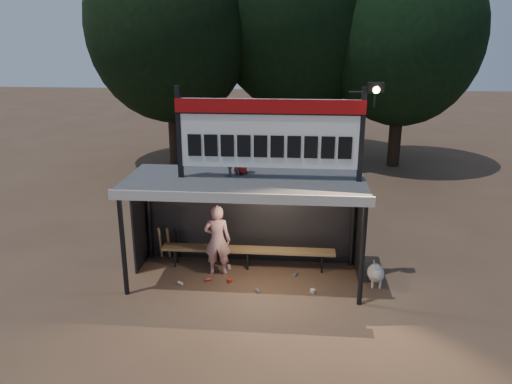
{
  "coord_description": "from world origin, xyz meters",
  "views": [
    {
      "loc": [
        1.11,
        -9.94,
        5.19
      ],
      "look_at": [
        0.2,
        0.4,
        1.9
      ],
      "focal_mm": 35.0,
      "sensor_mm": 36.0,
      "label": 1
    }
  ],
  "objects": [
    {
      "name": "bench",
      "position": [
        0.0,
        0.55,
        0.43
      ],
      "size": [
        4.0,
        0.35,
        0.48
      ],
      "color": "#987448",
      "rests_on": "ground"
    },
    {
      "name": "litter",
      "position": [
        -0.08,
        -0.05,
        0.04
      ],
      "size": [
        2.99,
        1.52,
        0.08
      ],
      "color": "red",
      "rests_on": "ground"
    },
    {
      "name": "dog",
      "position": [
        2.84,
        -0.05,
        0.28
      ],
      "size": [
        0.36,
        0.81,
        0.49
      ],
      "color": "beige",
      "rests_on": "ground"
    },
    {
      "name": "ground",
      "position": [
        0.0,
        0.0,
        0.0
      ],
      "size": [
        80.0,
        80.0,
        0.0
      ],
      "primitive_type": "plane",
      "color": "#4E3627",
      "rests_on": "ground"
    },
    {
      "name": "tree_right",
      "position": [
        5.0,
        10.5,
        5.19
      ],
      "size": [
        6.08,
        6.08,
        8.72
      ],
      "color": "black",
      "rests_on": "ground"
    },
    {
      "name": "child_a",
      "position": [
        -0.33,
        0.22,
        2.77
      ],
      "size": [
        0.54,
        0.48,
        0.9
      ],
      "primitive_type": "imported",
      "rotation": [
        0.0,
        0.0,
        3.54
      ],
      "color": "slate",
      "rests_on": "dugout_shelter"
    },
    {
      "name": "player",
      "position": [
        -0.65,
        0.19,
        0.82
      ],
      "size": [
        0.6,
        0.4,
        1.63
      ],
      "primitive_type": "imported",
      "rotation": [
        0.0,
        0.0,
        3.16
      ],
      "color": "white",
      "rests_on": "ground"
    },
    {
      "name": "scoreboard_assembly",
      "position": [
        0.56,
        -0.01,
        3.32
      ],
      "size": [
        4.1,
        0.27,
        1.99
      ],
      "color": "black",
      "rests_on": "dugout_shelter"
    },
    {
      "name": "child_b",
      "position": [
        -0.12,
        0.36,
        2.74
      ],
      "size": [
        0.48,
        0.42,
        0.84
      ],
      "primitive_type": "imported",
      "rotation": [
        0.0,
        0.0,
        2.7
      ],
      "color": "#B3251B",
      "rests_on": "dugout_shelter"
    },
    {
      "name": "dugout_shelter",
      "position": [
        0.0,
        0.24,
        1.85
      ],
      "size": [
        5.1,
        2.08,
        2.32
      ],
      "color": "#414143",
      "rests_on": "ground"
    },
    {
      "name": "tree_left",
      "position": [
        -4.0,
        10.0,
        5.51
      ],
      "size": [
        6.46,
        6.46,
        9.27
      ],
      "color": "black",
      "rests_on": "ground"
    },
    {
      "name": "tree_mid",
      "position": [
        1.0,
        11.5,
        6.17
      ],
      "size": [
        7.22,
        7.22,
        10.36
      ],
      "color": "#311F15",
      "rests_on": "ground"
    },
    {
      "name": "bats",
      "position": [
        -1.94,
        0.82,
        0.43
      ],
      "size": [
        0.48,
        0.33,
        0.84
      ],
      "color": "#A37E4C",
      "rests_on": "ground"
    }
  ]
}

